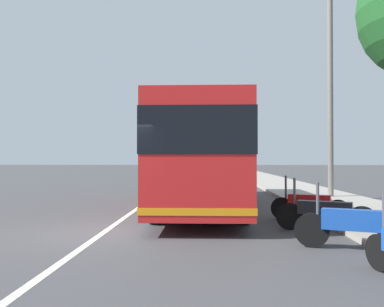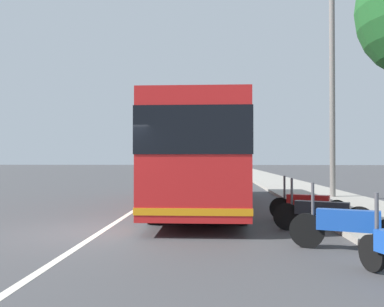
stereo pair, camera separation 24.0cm
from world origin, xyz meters
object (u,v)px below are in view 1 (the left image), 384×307
(car_oncoming, at_px, (204,173))
(utility_pole, at_px, (330,96))
(car_far_distant, at_px, (200,168))
(car_side_street, at_px, (168,168))
(motorcycle_nearest_curb, at_px, (353,225))
(coach_bus, at_px, (201,154))
(car_behind_bus, at_px, (211,167))
(motorcycle_far_end, at_px, (309,204))
(motorcycle_angled, at_px, (324,212))

(car_oncoming, bearing_deg, utility_pole, -160.12)
(car_far_distant, height_order, car_side_street, car_far_distant)
(utility_pole, bearing_deg, car_side_street, 18.67)
(motorcycle_nearest_curb, xyz_separation_m, utility_pole, (9.85, -2.58, 4.00))
(coach_bus, relative_size, car_behind_bus, 2.66)
(motorcycle_far_end, relative_size, car_side_street, 0.45)
(motorcycle_angled, height_order, car_oncoming, car_oncoming)
(motorcycle_far_end, height_order, car_oncoming, car_oncoming)
(motorcycle_angled, relative_size, car_oncoming, 0.47)
(motorcycle_nearest_curb, relative_size, car_side_street, 0.46)
(coach_bus, height_order, car_behind_bus, coach_bus)
(car_side_street, distance_m, car_behind_bus, 7.38)
(coach_bus, bearing_deg, car_behind_bus, -1.33)
(motorcycle_nearest_curb, xyz_separation_m, motorcycle_angled, (1.93, -0.02, -0.01))
(motorcycle_nearest_curb, height_order, motorcycle_far_end, motorcycle_nearest_curb)
(motorcycle_far_end, relative_size, car_far_distant, 0.45)
(motorcycle_nearest_curb, bearing_deg, car_side_street, -57.70)
(car_far_distant, distance_m, car_behind_bus, 7.89)
(motorcycle_nearest_curb, distance_m, car_behind_bus, 44.64)
(car_far_distant, distance_m, utility_pole, 27.89)
(motorcycle_far_end, xyz_separation_m, car_behind_bus, (40.90, 2.32, 0.21))
(coach_bus, bearing_deg, car_side_street, 7.53)
(car_far_distant, xyz_separation_m, car_behind_bus, (7.78, -1.30, -0.03))
(utility_pole, bearing_deg, motorcycle_far_end, 158.08)
(motorcycle_nearest_curb, height_order, car_side_street, car_side_street)
(coach_bus, bearing_deg, utility_pole, -62.32)
(coach_bus, xyz_separation_m, car_oncoming, (16.18, 0.04, -1.23))
(car_oncoming, xyz_separation_m, car_far_distant, (13.71, 0.50, 0.01))
(car_oncoming, distance_m, car_far_distant, 13.72)
(motorcycle_angled, bearing_deg, coach_bus, -35.92)
(motorcycle_angled, distance_m, motorcycle_far_end, 1.75)
(car_side_street, bearing_deg, coach_bus, 4.24)
(motorcycle_far_end, height_order, car_far_distant, car_far_distant)
(motorcycle_nearest_curb, height_order, car_far_distant, car_far_distant)
(motorcycle_far_end, bearing_deg, car_behind_bus, -63.46)
(utility_pole, bearing_deg, car_far_distant, 12.76)
(motorcycle_nearest_curb, height_order, car_oncoming, car_oncoming)
(motorcycle_far_end, bearing_deg, car_side_street, -54.87)
(motorcycle_nearest_curb, relative_size, car_behind_bus, 0.46)
(car_oncoming, bearing_deg, car_behind_bus, -5.19)
(car_oncoming, bearing_deg, car_side_street, 11.95)
(car_far_distant, bearing_deg, car_behind_bus, -11.28)
(motorcycle_angled, relative_size, motorcycle_far_end, 1.07)
(car_behind_bus, bearing_deg, motorcycle_angled, -177.26)
(coach_bus, distance_m, utility_pole, 6.79)
(car_oncoming, height_order, utility_pole, utility_pole)
(motorcycle_far_end, relative_size, car_behind_bus, 0.45)
(car_far_distant, bearing_deg, coach_bus, 179.21)
(motorcycle_angled, relative_size, car_behind_bus, 0.48)
(motorcycle_nearest_curb, relative_size, car_oncoming, 0.45)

